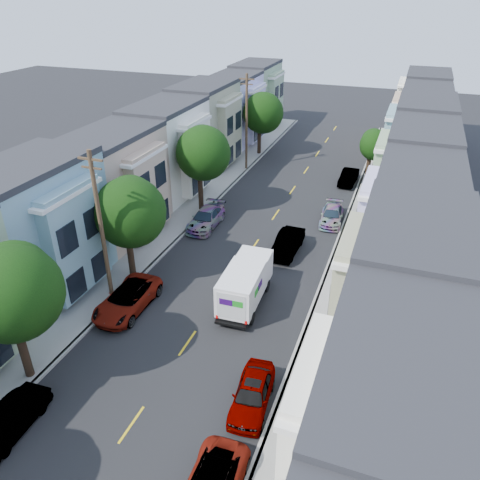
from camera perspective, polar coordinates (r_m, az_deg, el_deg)
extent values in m
plane|color=black|center=(27.57, -6.42, -12.39)|extent=(160.00, 160.00, 0.00)
cube|color=black|center=(39.16, 3.14, 1.31)|extent=(12.00, 70.00, 0.02)
cube|color=gray|center=(41.08, -4.95, 2.72)|extent=(0.30, 70.00, 0.15)
cube|color=gray|center=(38.05, 11.87, -0.08)|extent=(0.30, 70.00, 0.15)
cube|color=gray|center=(41.60, -6.58, 2.99)|extent=(2.60, 70.00, 0.15)
cube|color=gray|center=(37.94, 13.79, -0.41)|extent=(2.60, 70.00, 0.15)
cube|color=gold|center=(39.16, 3.14, 1.29)|extent=(0.12, 70.00, 0.01)
cube|color=silver|center=(43.34, -11.10, 3.61)|extent=(5.00, 70.00, 8.50)
cube|color=silver|center=(37.91, 19.44, -1.46)|extent=(5.00, 70.00, 8.50)
cylinder|color=black|center=(26.60, -24.94, -11.94)|extent=(0.44, 0.44, 3.77)
sphere|color=#15410C|center=(24.41, -26.12, -5.79)|extent=(4.70, 4.70, 4.70)
cylinder|color=black|center=(32.91, -13.17, -1.87)|extent=(0.44, 0.44, 3.39)
sphere|color=#15410C|center=(31.22, -13.38, 3.31)|extent=(4.70, 4.70, 4.70)
cylinder|color=black|center=(41.88, -4.82, 5.98)|extent=(0.44, 0.44, 3.76)
sphere|color=#15410C|center=(40.52, -4.63, 10.52)|extent=(4.70, 4.70, 4.70)
cylinder|color=black|center=(56.76, 2.36, 12.01)|extent=(0.44, 0.44, 3.32)
sphere|color=#15410C|center=(55.81, 2.73, 15.22)|extent=(4.70, 4.70, 4.70)
cylinder|color=black|center=(50.17, 15.33, 8.41)|extent=(0.44, 0.44, 2.84)
sphere|color=#15410C|center=(49.37, 16.05, 11.08)|extent=(3.10, 3.10, 3.10)
cylinder|color=#42301E|center=(29.08, -16.46, 0.81)|extent=(0.26, 0.26, 10.00)
cube|color=#42301E|center=(27.31, -17.80, 9.36)|extent=(1.60, 0.12, 0.12)
cylinder|color=#42301E|center=(50.76, 0.80, 13.91)|extent=(0.26, 0.26, 10.00)
cube|color=#42301E|center=(49.77, 0.84, 19.03)|extent=(1.60, 0.12, 0.12)
cube|color=white|center=(28.81, 0.09, -5.89)|extent=(2.15, 3.86, 2.11)
cube|color=white|center=(31.09, 1.87, -3.23)|extent=(2.15, 1.79, 1.94)
cube|color=black|center=(30.11, 0.62, -6.88)|extent=(1.98, 5.54, 0.22)
cube|color=#2D0A51|center=(27.30, -1.93, -7.49)|extent=(0.81, 0.04, 0.39)
cube|color=#198C1E|center=(27.09, -0.51, -7.80)|extent=(0.63, 0.04, 0.39)
cylinder|color=black|center=(29.06, -2.45, -8.68)|extent=(0.25, 0.81, 0.81)
cylinder|color=black|center=(28.51, 1.20, -9.50)|extent=(0.25, 0.81, 0.81)
cylinder|color=black|center=(31.79, 0.02, -4.96)|extent=(0.25, 0.81, 0.81)
cylinder|color=black|center=(31.29, 3.37, -5.63)|extent=(0.25, 0.81, 0.81)
imported|color=black|center=(35.63, 5.82, -0.42)|extent=(1.71, 4.58, 1.52)
imported|color=#0A173F|center=(24.99, -26.19, -19.19)|extent=(1.63, 4.13, 1.35)
imported|color=gray|center=(30.28, -13.56, -7.05)|extent=(2.46, 5.33, 1.48)
imported|color=#541E0B|center=(39.43, -4.15, 2.66)|extent=(2.21, 4.97, 1.47)
imported|color=silver|center=(23.72, 1.49, -18.24)|extent=(2.13, 4.62, 1.45)
imported|color=black|center=(40.80, 11.12, 2.96)|extent=(2.14, 4.42, 1.29)
imported|color=black|center=(49.42, 13.09, 7.47)|extent=(1.65, 4.18, 1.37)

